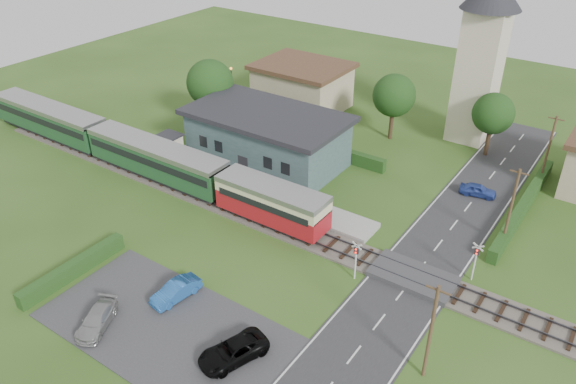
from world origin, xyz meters
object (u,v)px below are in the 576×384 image
Objects in this scene: church_tower at (483,47)px; crossing_signal_near at (356,255)px; house_west at (302,86)px; car_park_dark at (233,351)px; equipment_hut at (170,146)px; car_park_blue at (176,291)px; car_park_silver at (97,319)px; crossing_signal_far at (476,257)px; pedestrian_near at (306,201)px; station_building at (267,137)px; car_on_road at (478,190)px; train at (134,150)px; pedestrian_far at (188,154)px.

church_tower reaches higher than crossing_signal_near.
house_west is 2.40× the size of car_park_dark.
equipment_hut is at bearing 167.06° from crossing_signal_near.
church_tower reaches higher than car_park_blue.
crossing_signal_far is at bearing 20.44° from car_park_silver.
crossing_signal_near is 11.49m from car_park_dark.
crossing_signal_near is at bearing 97.04° from car_park_dark.
car_park_dark is (-1.03, -39.54, -9.52)m from church_tower.
equipment_hut is at bearing 144.05° from car_park_blue.
house_west is at bearing -68.07° from pedestrian_near.
pedestrian_near is (8.62, -6.11, -1.39)m from station_building.
crossing_signal_near reaches higher than car_on_road.
crossing_signal_near is 8.65m from crossing_signal_far.
church_tower is 1.63× the size of house_west.
equipment_hut is 1.50× the size of pedestrian_near.
train is at bearing 153.82° from car_park_blue.
car_park_silver is (-15.26, -30.92, 0.05)m from car_on_road.
crossing_signal_near is at bearing -12.94° from equipment_hut.
church_tower is at bearing 8.53° from house_west.
train is 27.27m from car_park_dark.
train is at bearing 106.49° from car_park_silver.
crossing_signal_far reaches higher than car_park_blue.
house_west is at bearing 136.79° from car_park_dark.
station_building reaches higher than equipment_hut.
car_park_silver is at bearing -76.13° from house_west.
pedestrian_far is at bearing 102.25° from car_on_road.
pedestrian_near is (16.62, -0.31, -0.45)m from equipment_hut.
station_building is 26.01m from car_park_silver.
car_park_blue is (-9.30, -9.09, -1.43)m from crossing_signal_near.
church_tower is at bearing 48.59° from station_building.
crossing_signal_far reaches higher than car_park_silver.
station_building reaches higher than pedestrian_far.
station_building is 19.98m from crossing_signal_near.
crossing_signal_near is at bearing 25.79° from car_park_silver.
crossing_signal_far is 0.73× the size of car_park_dark.
equipment_hut is 0.57× the size of car_park_dark.
equipment_hut is at bearing 162.04° from car_park_dark.
train is at bearing 174.72° from crossing_signal_near.
equipment_hut is at bearing -98.62° from house_west.
house_west is 3.30× the size of crossing_signal_far.
church_tower is at bearing 46.52° from train.
crossing_signal_near reaches higher than car_park_silver.
pedestrian_far is (-0.73, -19.61, -1.36)m from house_west.
equipment_hut is 1.30× the size of pedestrian_far.
crossing_signal_far is at bearing -174.33° from car_on_road.
car_park_silver is (14.41, -16.50, -1.52)m from train.
church_tower is at bearing 44.75° from equipment_hut.
pedestrian_far is (-14.35, 0.50, 0.13)m from pedestrian_near.
pedestrian_near is at bearing -35.32° from station_building.
car_on_road is 16.22m from pedestrian_near.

